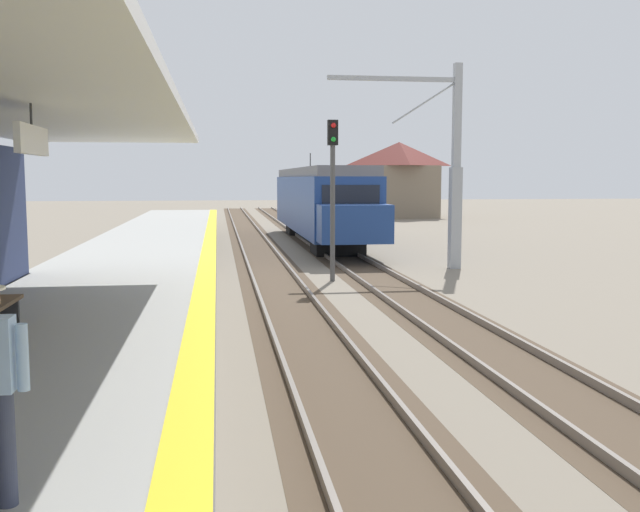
% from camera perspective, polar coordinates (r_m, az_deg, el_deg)
% --- Properties ---
extents(station_platform, '(5.00, 80.00, 0.91)m').
position_cam_1_polar(station_platform, '(17.44, -16.43, -3.68)').
color(station_platform, '#999993').
rests_on(station_platform, ground).
extents(track_pair_nearest_platform, '(2.34, 120.00, 0.16)m').
position_cam_1_polar(track_pair_nearest_platform, '(21.34, -3.03, -2.77)').
color(track_pair_nearest_platform, '#4C3D2D').
rests_on(track_pair_nearest_platform, ground).
extents(track_pair_middle, '(2.34, 120.00, 0.16)m').
position_cam_1_polar(track_pair_middle, '(21.90, 5.87, -2.56)').
color(track_pair_middle, '#4C3D2D').
rests_on(track_pair_middle, ground).
extents(approaching_train, '(2.93, 19.60, 4.76)m').
position_cam_1_polar(approaching_train, '(37.31, 0.02, 4.34)').
color(approaching_train, navy).
rests_on(approaching_train, ground).
extents(rail_signal_post, '(0.32, 0.34, 5.20)m').
position_cam_1_polar(rail_signal_post, '(23.46, 1.00, 5.76)').
color(rail_signal_post, '#4C4C4C').
rests_on(rail_signal_post, ground).
extents(catenary_pylon_far_side, '(5.00, 0.40, 7.50)m').
position_cam_1_polar(catenary_pylon_far_side, '(27.21, 10.04, 6.58)').
color(catenary_pylon_far_side, '#9EA3A8').
rests_on(catenary_pylon_far_side, ground).
extents(distant_trackside_house, '(6.60, 5.28, 6.40)m').
position_cam_1_polar(distant_trackside_house, '(62.47, 6.22, 6.09)').
color(distant_trackside_house, '#7F705B').
rests_on(distant_trackside_house, ground).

